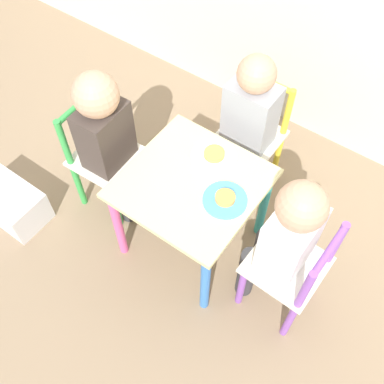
{
  "coord_description": "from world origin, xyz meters",
  "views": [
    {
      "loc": [
        0.56,
        -0.78,
        1.75
      ],
      "look_at": [
        0.0,
        0.0,
        0.37
      ],
      "focal_mm": 42.0,
      "sensor_mm": 36.0,
      "label": 1
    }
  ],
  "objects_px": {
    "chair_purple": "(291,271)",
    "child_left": "(108,135)",
    "child_back": "(248,120)",
    "plate_right": "(225,199)",
    "plate_back": "(214,156)",
    "storage_bin": "(9,202)",
    "child_right": "(284,238)",
    "kids_table": "(192,194)",
    "chair_green": "(104,158)",
    "chair_yellow": "(252,138)"
  },
  "relations": [
    {
      "from": "chair_purple",
      "to": "chair_green",
      "type": "xyz_separation_m",
      "value": [
        -0.9,
        -0.0,
        0.0
      ]
    },
    {
      "from": "child_left",
      "to": "chair_green",
      "type": "bearing_deg",
      "value": 90.0
    },
    {
      "from": "chair_green",
      "to": "child_right",
      "type": "xyz_separation_m",
      "value": [
        0.84,
        0.01,
        0.18
      ]
    },
    {
      "from": "kids_table",
      "to": "storage_bin",
      "type": "distance_m",
      "value": 0.88
    },
    {
      "from": "chair_yellow",
      "to": "storage_bin",
      "type": "xyz_separation_m",
      "value": [
        -0.75,
        -0.81,
        -0.18
      ]
    },
    {
      "from": "chair_green",
      "to": "child_right",
      "type": "height_order",
      "value": "child_right"
    },
    {
      "from": "chair_yellow",
      "to": "child_back",
      "type": "xyz_separation_m",
      "value": [
        -0.0,
        -0.06,
        0.17
      ]
    },
    {
      "from": "chair_yellow",
      "to": "plate_right",
      "type": "distance_m",
      "value": 0.5
    },
    {
      "from": "child_right",
      "to": "chair_purple",
      "type": "bearing_deg",
      "value": 90.0
    },
    {
      "from": "chair_purple",
      "to": "child_left",
      "type": "bearing_deg",
      "value": -87.89
    },
    {
      "from": "storage_bin",
      "to": "kids_table",
      "type": "bearing_deg",
      "value": 25.44
    },
    {
      "from": "plate_back",
      "to": "storage_bin",
      "type": "relative_size",
      "value": 0.52
    },
    {
      "from": "chair_purple",
      "to": "chair_yellow",
      "type": "height_order",
      "value": "same"
    },
    {
      "from": "plate_right",
      "to": "plate_back",
      "type": "height_order",
      "value": "same"
    },
    {
      "from": "chair_yellow",
      "to": "child_right",
      "type": "bearing_deg",
      "value": -50.06
    },
    {
      "from": "child_back",
      "to": "child_right",
      "type": "bearing_deg",
      "value": -45.89
    },
    {
      "from": "chair_purple",
      "to": "child_right",
      "type": "bearing_deg",
      "value": -90.0
    },
    {
      "from": "child_right",
      "to": "child_back",
      "type": "distance_m",
      "value": 0.56
    },
    {
      "from": "plate_back",
      "to": "storage_bin",
      "type": "height_order",
      "value": "plate_back"
    },
    {
      "from": "kids_table",
      "to": "storage_bin",
      "type": "bearing_deg",
      "value": -154.56
    },
    {
      "from": "child_right",
      "to": "child_back",
      "type": "height_order",
      "value": "child_right"
    },
    {
      "from": "plate_back",
      "to": "child_right",
      "type": "bearing_deg",
      "value": -22.07
    },
    {
      "from": "chair_purple",
      "to": "chair_green",
      "type": "distance_m",
      "value": 0.9
    },
    {
      "from": "chair_green",
      "to": "child_back",
      "type": "height_order",
      "value": "child_back"
    },
    {
      "from": "chair_green",
      "to": "kids_table",
      "type": "bearing_deg",
      "value": -90.0
    },
    {
      "from": "kids_table",
      "to": "child_back",
      "type": "relative_size",
      "value": 0.67
    },
    {
      "from": "chair_yellow",
      "to": "plate_back",
      "type": "xyz_separation_m",
      "value": [
        -0.0,
        -0.31,
        0.18
      ]
    },
    {
      "from": "child_right",
      "to": "plate_back",
      "type": "xyz_separation_m",
      "value": [
        -0.39,
        0.16,
        0.0
      ]
    },
    {
      "from": "chair_purple",
      "to": "child_back",
      "type": "relative_size",
      "value": 0.74
    },
    {
      "from": "child_back",
      "to": "plate_back",
      "type": "height_order",
      "value": "child_back"
    },
    {
      "from": "child_left",
      "to": "plate_right",
      "type": "height_order",
      "value": "child_left"
    },
    {
      "from": "kids_table",
      "to": "plate_right",
      "type": "bearing_deg",
      "value": 0.0
    },
    {
      "from": "chair_green",
      "to": "plate_back",
      "type": "relative_size",
      "value": 3.08
    },
    {
      "from": "chair_purple",
      "to": "chair_yellow",
      "type": "bearing_deg",
      "value": -134.04
    },
    {
      "from": "child_back",
      "to": "plate_right",
      "type": "height_order",
      "value": "child_back"
    },
    {
      "from": "child_left",
      "to": "plate_back",
      "type": "distance_m",
      "value": 0.42
    },
    {
      "from": "plate_back",
      "to": "storage_bin",
      "type": "distance_m",
      "value": 0.97
    },
    {
      "from": "chair_purple",
      "to": "chair_green",
      "type": "bearing_deg",
      "value": -87.73
    },
    {
      "from": "chair_purple",
      "to": "child_left",
      "type": "height_order",
      "value": "child_left"
    },
    {
      "from": "kids_table",
      "to": "child_back",
      "type": "bearing_deg",
      "value": 89.84
    },
    {
      "from": "plate_back",
      "to": "chair_yellow",
      "type": "bearing_deg",
      "value": 89.77
    },
    {
      "from": "plate_right",
      "to": "storage_bin",
      "type": "relative_size",
      "value": 0.48
    },
    {
      "from": "chair_purple",
      "to": "child_left",
      "type": "xyz_separation_m",
      "value": [
        -0.84,
        -0.0,
        0.19
      ]
    },
    {
      "from": "child_back",
      "to": "plate_back",
      "type": "bearing_deg",
      "value": -90.09
    },
    {
      "from": "chair_purple",
      "to": "kids_table",
      "type": "bearing_deg",
      "value": -90.0
    },
    {
      "from": "child_right",
      "to": "plate_right",
      "type": "bearing_deg",
      "value": -91.21
    },
    {
      "from": "kids_table",
      "to": "chair_green",
      "type": "distance_m",
      "value": 0.46
    },
    {
      "from": "kids_table",
      "to": "plate_back",
      "type": "distance_m",
      "value": 0.17
    },
    {
      "from": "child_back",
      "to": "storage_bin",
      "type": "xyz_separation_m",
      "value": [
        -0.75,
        -0.74,
        -0.35
      ]
    },
    {
      "from": "chair_green",
      "to": "storage_bin",
      "type": "relative_size",
      "value": 1.59
    }
  ]
}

